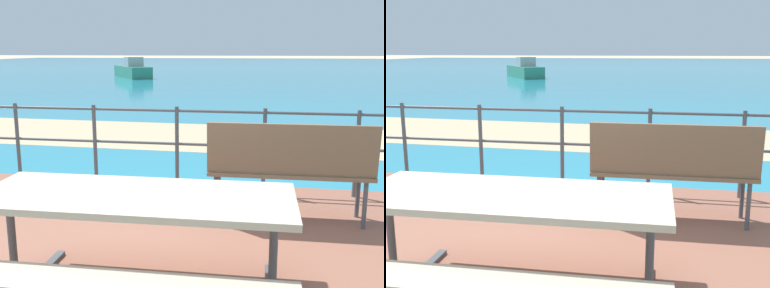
{
  "view_description": "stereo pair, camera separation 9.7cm",
  "coord_description": "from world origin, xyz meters",
  "views": [
    {
      "loc": [
        1.01,
        -2.65,
        1.64
      ],
      "look_at": [
        0.08,
        2.93,
        0.47
      ],
      "focal_mm": 42.83,
      "sensor_mm": 36.0,
      "label": 1
    },
    {
      "loc": [
        1.1,
        -2.64,
        1.64
      ],
      "look_at": [
        0.08,
        2.93,
        0.47
      ],
      "focal_mm": 42.83,
      "sensor_mm": 36.0,
      "label": 2
    }
  ],
  "objects": [
    {
      "name": "park_bench",
      "position": [
        1.22,
        1.47,
        0.63
      ],
      "size": [
        1.5,
        0.44,
        0.94
      ],
      "rotation": [
        0.0,
        0.0,
        3.16
      ],
      "color": "#7A6047",
      "rests_on": "patio_paving"
    },
    {
      "name": "boat_mid",
      "position": [
        -7.0,
        23.85,
        0.41
      ],
      "size": [
        3.21,
        4.35,
        1.2
      ],
      "rotation": [
        0.0,
        0.0,
        2.14
      ],
      "color": "#338466",
      "rests_on": "sea_water"
    },
    {
      "name": "picnic_table",
      "position": [
        0.26,
        -0.18,
        0.65
      ],
      "size": [
        1.87,
        1.38,
        0.75
      ],
      "rotation": [
        0.0,
        0.0,
        0.02
      ],
      "color": "#BCAD93",
      "rests_on": "patio_paving"
    },
    {
      "name": "railing_fence",
      "position": [
        0.0,
        2.36,
        0.65
      ],
      "size": [
        5.94,
        0.04,
        0.95
      ],
      "color": "#4C5156",
      "rests_on": "patio_paving"
    },
    {
      "name": "sea_water",
      "position": [
        0.0,
        40.0,
        0.01
      ],
      "size": [
        90.0,
        90.0,
        0.01
      ],
      "primitive_type": "cube",
      "color": "teal",
      "rests_on": "ground"
    },
    {
      "name": "beach_strip",
      "position": [
        0.0,
        5.86,
        0.01
      ],
      "size": [
        54.06,
        4.66,
        0.01
      ],
      "primitive_type": "cube",
      "rotation": [
        0.0,
        0.0,
        -0.03
      ],
      "color": "tan",
      "rests_on": "ground"
    }
  ]
}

